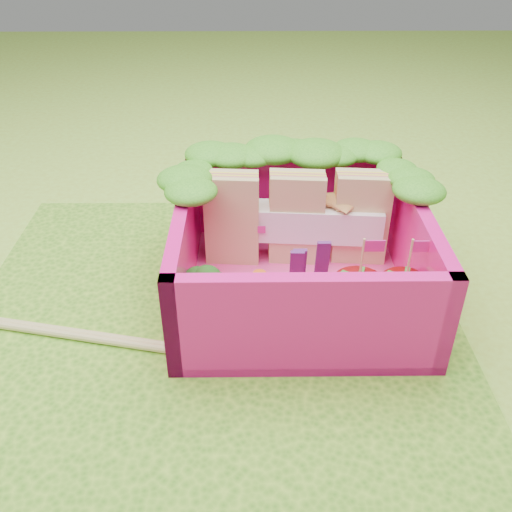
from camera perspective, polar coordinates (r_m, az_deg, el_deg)
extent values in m
plane|color=#95BA34|center=(3.07, -4.35, -6.68)|extent=(14.00, 14.00, 0.00)
cube|color=#498E20|center=(3.06, -4.36, -6.46)|extent=(2.60, 2.60, 0.03)
cube|color=#FF419A|center=(3.21, 4.18, -3.33)|extent=(1.30, 1.30, 0.05)
cube|color=#FD158C|center=(3.59, 3.64, 5.78)|extent=(1.30, 0.07, 0.55)
cube|color=#FD158C|center=(2.57, 5.38, -7.08)|extent=(1.30, 0.07, 0.55)
cube|color=#FD158C|center=(3.07, -7.13, 0.35)|extent=(0.07, 1.30, 0.55)
cube|color=#FD158C|center=(3.18, 15.49, 0.46)|extent=(0.07, 1.30, 0.55)
ellipsoid|color=#288217|center=(3.42, -4.65, 10.39)|extent=(0.30, 0.30, 0.11)
ellipsoid|color=#288217|center=(3.41, -2.52, 10.42)|extent=(0.30, 0.30, 0.11)
ellipsoid|color=#288217|center=(3.41, -0.39, 10.44)|extent=(0.30, 0.30, 0.11)
ellipsoid|color=#288217|center=(3.41, 1.75, 10.44)|extent=(0.30, 0.30, 0.11)
ellipsoid|color=#288217|center=(3.42, 3.87, 10.43)|extent=(0.30, 0.30, 0.11)
ellipsoid|color=#288217|center=(3.43, 5.99, 10.41)|extent=(0.30, 0.30, 0.11)
ellipsoid|color=#288217|center=(3.45, 8.09, 10.37)|extent=(0.30, 0.30, 0.11)
ellipsoid|color=#288217|center=(3.47, 10.16, 10.32)|extent=(0.30, 0.30, 0.11)
ellipsoid|color=#288217|center=(3.49, 12.21, 10.25)|extent=(0.30, 0.30, 0.11)
ellipsoid|color=#288217|center=(2.99, -6.72, 6.73)|extent=(0.27, 0.27, 0.10)
ellipsoid|color=#288217|center=(3.12, -6.49, 7.90)|extent=(0.27, 0.27, 0.10)
ellipsoid|color=#288217|center=(3.24, -6.28, 8.97)|extent=(0.27, 0.27, 0.10)
ellipsoid|color=#288217|center=(3.09, 15.34, 6.64)|extent=(0.27, 0.27, 0.10)
ellipsoid|color=#288217|center=(3.21, 14.76, 7.78)|extent=(0.27, 0.27, 0.10)
ellipsoid|color=#288217|center=(3.33, 14.22, 8.83)|extent=(0.27, 0.27, 0.10)
cube|color=tan|center=(3.28, -2.45, 3.82)|extent=(0.32, 0.17, 0.55)
cube|color=tan|center=(3.28, 4.03, 3.85)|extent=(0.32, 0.17, 0.55)
cube|color=tan|center=(3.33, 10.40, 3.83)|extent=(0.32, 0.17, 0.55)
cube|color=white|center=(3.30, 4.01, 3.44)|extent=(1.00, 0.24, 0.20)
cylinder|color=#599A4A|center=(2.92, -4.94, -5.28)|extent=(0.12, 0.12, 0.14)
ellipsoid|color=#164612|center=(2.84, -5.06, -3.23)|extent=(0.34, 0.34, 0.12)
cylinder|color=orange|center=(2.83, -1.65, -4.74)|extent=(0.07, 0.07, 0.28)
cylinder|color=orange|center=(2.90, 0.35, -3.88)|extent=(0.07, 0.07, 0.27)
cube|color=#4D1A5C|center=(2.92, 4.02, -2.21)|extent=(0.07, 0.02, 0.38)
cube|color=#4D1A5C|center=(2.94, 4.22, -2.01)|extent=(0.07, 0.02, 0.38)
cube|color=#4D1A5C|center=(3.01, 6.55, -1.22)|extent=(0.07, 0.02, 0.38)
cone|color=red|center=(2.91, 10.05, -4.46)|extent=(0.26, 0.26, 0.26)
cylinder|color=#D4C077|center=(2.77, 10.54, -0.40)|extent=(0.01, 0.01, 0.24)
cube|color=#D12288|center=(2.73, 11.74, 1.00)|extent=(0.10, 0.01, 0.06)
cone|color=red|center=(2.97, 14.41, -4.34)|extent=(0.25, 0.25, 0.25)
cylinder|color=#D4C077|center=(2.83, 15.08, -0.43)|extent=(0.01, 0.01, 0.24)
cube|color=#D12288|center=(2.80, 16.31, 0.94)|extent=(0.10, 0.01, 0.06)
cube|color=green|center=(3.22, 13.18, -2.98)|extent=(0.32, 0.10, 0.05)
cube|color=green|center=(3.03, 14.14, -5.79)|extent=(0.32, 0.18, 0.05)
cube|color=green|center=(2.90, 8.99, -7.11)|extent=(0.30, 0.24, 0.05)
cube|color=#DDC879|center=(3.26, -23.83, -6.04)|extent=(2.23, 0.53, 0.04)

